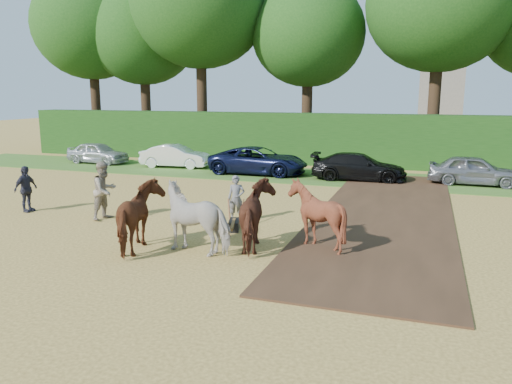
# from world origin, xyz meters

# --- Properties ---
(ground) EXTENTS (120.00, 120.00, 0.00)m
(ground) POSITION_xyz_m (0.00, 0.00, 0.00)
(ground) COLOR gold
(ground) RESTS_ON ground
(earth_strip) EXTENTS (4.50, 17.00, 0.05)m
(earth_strip) POSITION_xyz_m (1.50, 7.00, 0.03)
(earth_strip) COLOR #472D1C
(earth_strip) RESTS_ON ground
(grass_verge) EXTENTS (50.00, 5.00, 0.03)m
(grass_verge) POSITION_xyz_m (0.00, 14.00, 0.01)
(grass_verge) COLOR #38601E
(grass_verge) RESTS_ON ground
(hedgerow) EXTENTS (46.00, 1.60, 3.00)m
(hedgerow) POSITION_xyz_m (0.00, 18.50, 1.50)
(hedgerow) COLOR #14380F
(hedgerow) RESTS_ON ground
(spectator_near) EXTENTS (0.89, 1.06, 1.95)m
(spectator_near) POSITION_xyz_m (-7.35, 3.23, 0.98)
(spectator_near) COLOR tan
(spectator_near) RESTS_ON ground
(spectator_far) EXTENTS (0.46, 0.99, 1.65)m
(spectator_far) POSITION_xyz_m (-10.64, 3.20, 0.82)
(spectator_far) COLOR #262733
(spectator_far) RESTS_ON ground
(plough_team) EXTENTS (6.15, 5.15, 1.84)m
(plough_team) POSITION_xyz_m (-2.20, 1.59, 0.91)
(plough_team) COLOR brown
(plough_team) RESTS_ON ground
(parked_cars) EXTENTS (35.54, 2.82, 1.42)m
(parked_cars) POSITION_xyz_m (0.43, 13.99, 0.67)
(parked_cars) COLOR #B3B7BA
(parked_cars) RESTS_ON ground
(treeline) EXTENTS (48.70, 10.60, 14.21)m
(treeline) POSITION_xyz_m (-1.69, 21.69, 8.97)
(treeline) COLOR #382616
(treeline) RESTS_ON ground
(church) EXTENTS (5.20, 5.20, 27.00)m
(church) POSITION_xyz_m (4.00, 55.00, 13.73)
(church) COLOR slate
(church) RESTS_ON ground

